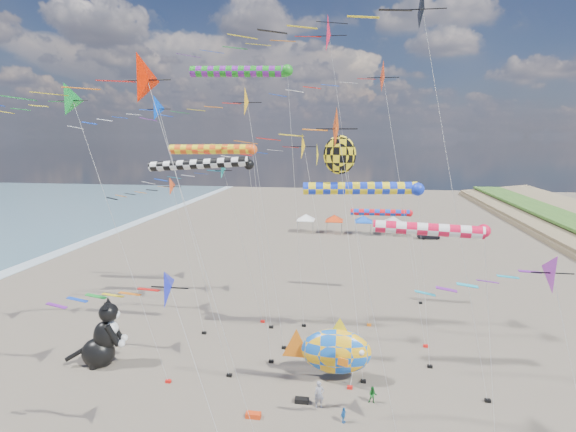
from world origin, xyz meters
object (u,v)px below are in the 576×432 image
(fish_inflatable, at_px, (335,351))
(person_adult, at_px, (319,395))
(child_blue, at_px, (344,415))
(parked_car, at_px, (429,235))
(cat_inflatable, at_px, (100,333))
(child_green, at_px, (373,395))

(fish_inflatable, bearing_deg, person_adult, -103.51)
(child_blue, bearing_deg, fish_inflatable, 41.36)
(fish_inflatable, xyz_separation_m, parked_car, (13.21, 46.32, -1.52))
(cat_inflatable, bearing_deg, child_green, -22.61)
(cat_inflatable, relative_size, child_green, 4.61)
(person_adult, distance_m, child_green, 3.47)
(fish_inflatable, height_order, parked_car, fish_inflatable)
(child_green, bearing_deg, cat_inflatable, 175.83)
(child_blue, distance_m, parked_car, 52.51)
(person_adult, xyz_separation_m, child_green, (3.32, 0.95, -0.31))
(person_adult, xyz_separation_m, parked_car, (14.02, 49.69, -0.24))
(person_adult, relative_size, parked_car, 0.47)
(child_green, xyz_separation_m, child_blue, (-1.77, -2.27, -0.07))
(person_adult, height_order, child_green, person_adult)
(cat_inflatable, xyz_separation_m, child_green, (19.63, -1.90, -1.98))
(cat_inflatable, distance_m, fish_inflatable, 17.13)
(child_green, distance_m, child_blue, 2.88)
(cat_inflatable, xyz_separation_m, person_adult, (16.30, -2.85, -1.67))
(person_adult, bearing_deg, child_green, -0.16)
(cat_inflatable, distance_m, person_adult, 16.64)
(fish_inflatable, height_order, person_adult, fish_inflatable)
(person_adult, distance_m, child_blue, 2.07)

